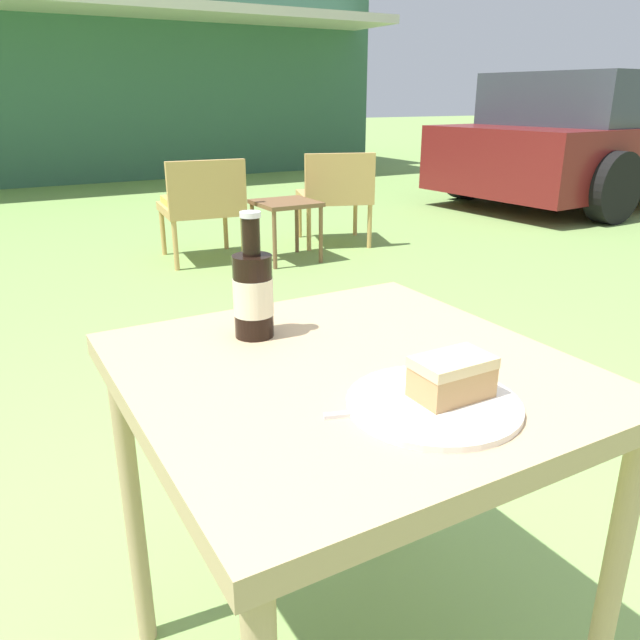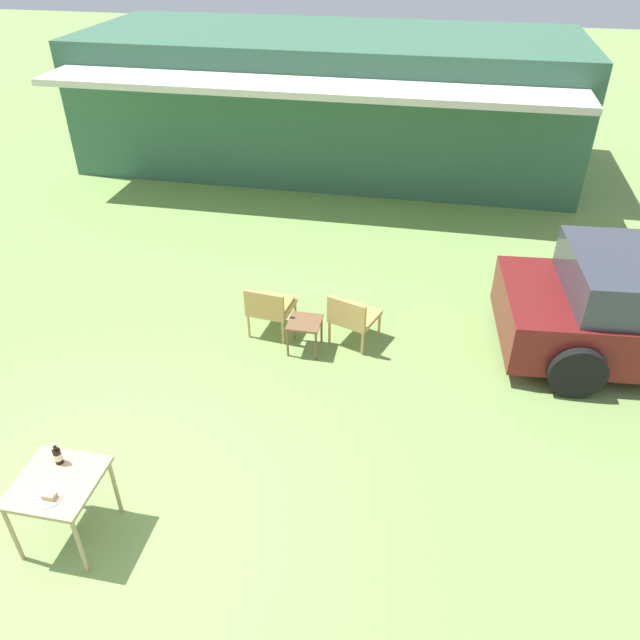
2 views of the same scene
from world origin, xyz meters
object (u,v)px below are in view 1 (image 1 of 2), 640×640
Objects in this scene: garden_side_table at (286,209)px; cake_on_plate at (442,392)px; parked_car at (605,140)px; wicker_chair_cushioned at (202,203)px; patio_table at (348,409)px; wicker_chair_plain at (335,192)px; cola_bottle_near at (253,292)px.

cake_on_plate is at bearing -113.06° from garden_side_table.
wicker_chair_cushioned is at bearing -179.07° from parked_car.
parked_car is at bearing 33.93° from patio_table.
cola_bottle_near reaches higher than wicker_chair_plain.
garden_side_table is 3.79m from cake_on_plate.
patio_table is 2.90× the size of cake_on_plate.
cola_bottle_near is (-0.12, 0.39, 0.07)m from cake_on_plate.
parked_car is 7.33m from cake_on_plate.
cola_bottle_near reaches higher than patio_table.
cake_on_plate reaches higher than patio_table.
patio_table reaches higher than garden_side_table.
cake_on_plate is 1.08× the size of cola_bottle_near.
garden_side_table is at bearing 65.17° from patio_table.
cola_bottle_near is at bearing -152.34° from parked_car.
parked_car is 5.76× the size of patio_table.
wicker_chair_plain is at bearing -177.24° from parked_car.
wicker_chair_plain reaches higher than patio_table.
parked_car is 16.68× the size of cake_on_plate.
wicker_chair_plain is 4.28m from cake_on_plate.
wicker_chair_plain is 1.01× the size of patio_table.
parked_car reaches higher than cake_on_plate.
wicker_chair_plain is (1.12, -0.02, -0.00)m from wicker_chair_cushioned.
garden_side_table is at bearing 62.50° from cola_bottle_near.
cola_bottle_near is (-1.06, -3.36, 0.39)m from wicker_chair_cushioned.
cola_bottle_near is (-2.18, -3.34, 0.39)m from wicker_chair_plain.
wicker_chair_plain is 2.93× the size of cake_on_plate.
patio_table is 0.22m from cake_on_plate.
wicker_chair_cushioned reaches higher than garden_side_table.
cola_bottle_near reaches higher than cake_on_plate.
patio_table is at bearing -150.62° from parked_car.
cake_on_plate is (0.04, -0.19, 0.10)m from patio_table.
wicker_chair_plain is at bearing 56.83° from cola_bottle_near.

